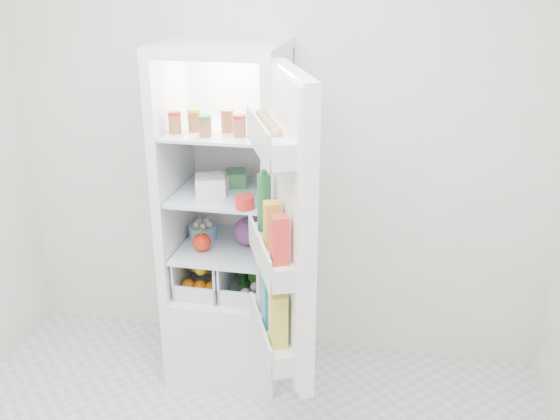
% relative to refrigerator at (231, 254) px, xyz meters
% --- Properties ---
extents(room_walls, '(3.02, 3.02, 2.61)m').
position_rel_refrigerator_xyz_m(room_walls, '(0.20, -1.25, 0.93)').
color(room_walls, beige).
rests_on(room_walls, ground).
extents(refrigerator, '(0.60, 0.60, 1.80)m').
position_rel_refrigerator_xyz_m(refrigerator, '(0.00, 0.00, 0.00)').
color(refrigerator, silver).
rests_on(refrigerator, ground).
extents(shelf_low, '(0.49, 0.53, 0.01)m').
position_rel_refrigerator_xyz_m(shelf_low, '(-0.00, -0.06, 0.07)').
color(shelf_low, silver).
rests_on(shelf_low, refrigerator).
extents(shelf_mid, '(0.49, 0.53, 0.02)m').
position_rel_refrigerator_xyz_m(shelf_mid, '(-0.00, -0.06, 0.38)').
color(shelf_mid, silver).
rests_on(shelf_mid, refrigerator).
extents(shelf_top, '(0.49, 0.53, 0.02)m').
position_rel_refrigerator_xyz_m(shelf_top, '(-0.00, -0.06, 0.71)').
color(shelf_top, silver).
rests_on(shelf_top, refrigerator).
extents(crisper_left, '(0.23, 0.46, 0.22)m').
position_rel_refrigerator_xyz_m(crisper_left, '(-0.12, -0.06, -0.06)').
color(crisper_left, silver).
rests_on(crisper_left, refrigerator).
extents(crisper_right, '(0.23, 0.46, 0.22)m').
position_rel_refrigerator_xyz_m(crisper_right, '(0.12, -0.06, -0.06)').
color(crisper_right, silver).
rests_on(crisper_right, refrigerator).
extents(condiment_jars, '(0.46, 0.16, 0.08)m').
position_rel_refrigerator_xyz_m(condiment_jars, '(-0.00, -0.17, 0.76)').
color(condiment_jars, '#B21919').
rests_on(condiment_jars, shelf_top).
extents(squeeze_bottle, '(0.07, 0.07, 0.20)m').
position_rel_refrigerator_xyz_m(squeeze_bottle, '(0.21, 0.05, 0.82)').
color(squeeze_bottle, white).
rests_on(squeeze_bottle, shelf_top).
extents(tub_white, '(0.18, 0.18, 0.09)m').
position_rel_refrigerator_xyz_m(tub_white, '(-0.06, -0.12, 0.44)').
color(tub_white, white).
rests_on(tub_white, shelf_mid).
extents(tub_cream, '(0.16, 0.16, 0.07)m').
position_rel_refrigerator_xyz_m(tub_cream, '(-0.05, -0.03, 0.43)').
color(tub_cream, beige).
rests_on(tub_cream, shelf_mid).
extents(tin_red, '(0.11, 0.11, 0.06)m').
position_rel_refrigerator_xyz_m(tin_red, '(0.16, -0.28, 0.42)').
color(tin_red, red).
rests_on(tin_red, shelf_mid).
extents(foil_tray, '(0.17, 0.15, 0.04)m').
position_rel_refrigerator_xyz_m(foil_tray, '(-0.08, -0.03, 0.41)').
color(foil_tray, silver).
rests_on(foil_tray, shelf_mid).
extents(tub_green, '(0.13, 0.16, 0.08)m').
position_rel_refrigerator_xyz_m(tub_green, '(0.03, 0.03, 0.43)').
color(tub_green, '#3A8046').
rests_on(tub_green, shelf_mid).
extents(red_cabbage, '(0.15, 0.15, 0.15)m').
position_rel_refrigerator_xyz_m(red_cabbage, '(0.11, -0.03, 0.16)').
color(red_cabbage, '#541E59').
rests_on(red_cabbage, shelf_low).
extents(bell_pepper, '(0.10, 0.10, 0.10)m').
position_rel_refrigerator_xyz_m(bell_pepper, '(-0.11, -0.15, 0.13)').
color(bell_pepper, red).
rests_on(bell_pepper, shelf_low).
extents(mushroom_bowl, '(0.16, 0.16, 0.07)m').
position_rel_refrigerator_xyz_m(mushroom_bowl, '(-0.16, 0.01, 0.12)').
color(mushroom_bowl, '#88AACB').
rests_on(mushroom_bowl, shelf_low).
extents(citrus_pile, '(0.20, 0.31, 0.16)m').
position_rel_refrigerator_xyz_m(citrus_pile, '(-0.13, -0.10, -0.08)').
color(citrus_pile, '#E3600B').
rests_on(citrus_pile, refrigerator).
extents(veg_pile, '(0.16, 0.30, 0.10)m').
position_rel_refrigerator_xyz_m(veg_pile, '(0.13, -0.06, -0.10)').
color(veg_pile, '#214D19').
rests_on(veg_pile, refrigerator).
extents(fridge_door, '(0.37, 0.58, 1.30)m').
position_rel_refrigerator_xyz_m(fridge_door, '(0.42, -0.61, 0.43)').
color(fridge_door, silver).
rests_on(fridge_door, refrigerator).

